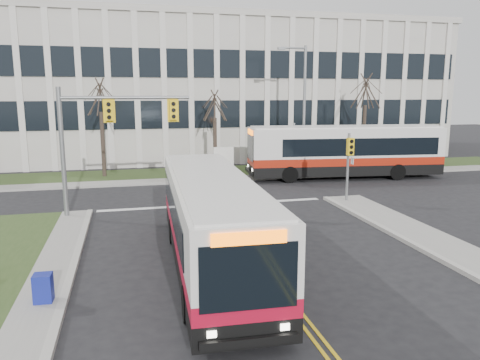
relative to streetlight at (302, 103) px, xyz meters
name	(u,v)px	position (x,y,z in m)	size (l,w,h in m)	color
ground	(253,256)	(-8.03, -16.20, -5.19)	(120.00, 120.00, 0.00)	black
sidewalk_west	(18,349)	(-15.03, -21.20, -5.12)	(1.20, 26.00, 0.14)	#9E9B93
sidewalk_cross	(265,177)	(-3.03, -1.00, -5.12)	(44.00, 1.60, 0.14)	#9E9B93
building_lawn	(255,171)	(-3.03, 1.80, -5.13)	(44.00, 5.00, 0.12)	#31461E
office_building	(223,92)	(-3.03, 13.80, 0.81)	(40.00, 16.00, 12.00)	beige
mast_arm_signal	(99,129)	(-13.65, -9.04, -0.94)	(6.11, 0.38, 6.20)	slate
signal_pole_near	(349,158)	(-0.83, -9.30, -2.69)	(0.34, 0.39, 3.80)	slate
signal_pole_far	(294,142)	(-0.83, -0.80, -2.69)	(0.34, 0.39, 3.80)	slate
streetlight	(302,103)	(0.00, 0.00, 0.00)	(2.15, 0.25, 9.20)	slate
directory_sign	(224,158)	(-5.53, 1.30, -4.02)	(1.50, 0.12, 2.00)	slate
tree_left	(100,99)	(-14.03, 1.80, 0.32)	(1.80, 1.80, 7.70)	#42352B
tree_mid	(215,107)	(-6.03, 2.00, -0.31)	(1.80, 1.80, 6.82)	#42352B
tree_right	(366,93)	(5.97, 1.80, 0.71)	(1.80, 1.80, 8.25)	#42352B
bus_main	(212,224)	(-9.69, -16.97, -3.63)	(2.54, 11.72, 3.12)	silver
bus_cross	(345,153)	(2.41, -2.20, -3.41)	(2.89, 13.35, 3.56)	silver
newspaper_box_blue	(43,290)	(-14.83, -18.80, -4.72)	(0.50, 0.45, 0.95)	navy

